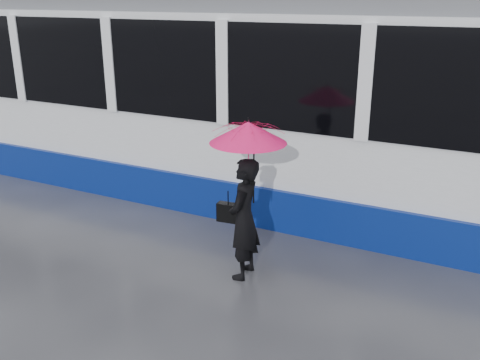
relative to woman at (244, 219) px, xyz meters
The scene contains 5 objects.
ground 0.84m from the woman, 162.97° to the left, with size 90.00×90.00×0.00m, color #2E2D33.
rails 2.74m from the woman, 98.22° to the left, with size 34.00×1.51×0.02m.
woman is the anchor object (origin of this frame).
umbrella 0.89m from the woman, ahead, with size 0.96×0.96×1.00m.
handbag 0.22m from the woman, behind, with size 0.28×0.14×0.41m.
Camera 1 is at (2.97, -5.29, 3.24)m, focal length 40.00 mm.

